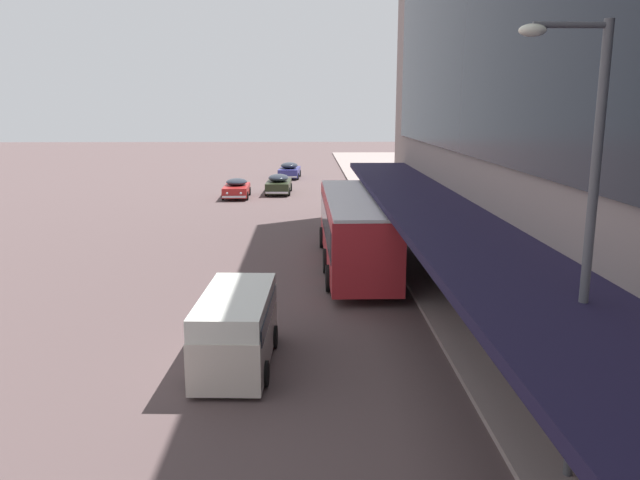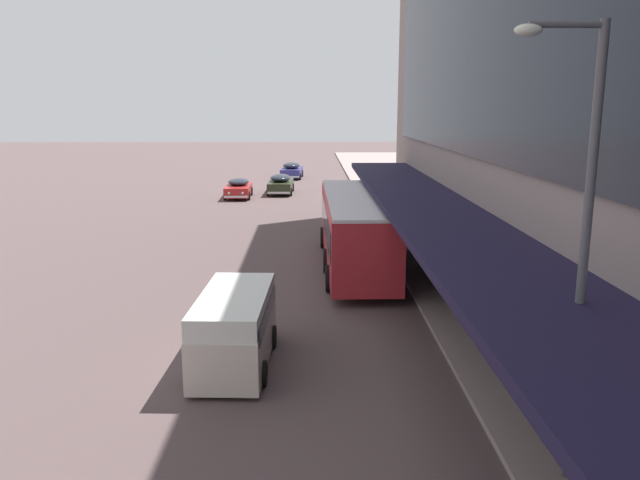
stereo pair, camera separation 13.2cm
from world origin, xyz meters
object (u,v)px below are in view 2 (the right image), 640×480
at_px(transit_bus_kerbside_front, 355,227).
at_px(sedan_oncoming_front, 281,184).
at_px(street_lamp, 577,231).
at_px(vw_van, 235,324).
at_px(sedan_lead_mid, 292,170).
at_px(sedan_lead_near, 238,188).

relative_size(transit_bus_kerbside_front, sedan_oncoming_front, 2.39).
height_order(transit_bus_kerbside_front, street_lamp, street_lamp).
bearing_deg(vw_van, sedan_lead_mid, 89.65).
bearing_deg(vw_van, transit_bus_kerbside_front, 68.88).
height_order(sedan_oncoming_front, vw_van, vw_van).
height_order(vw_van, street_lamp, street_lamp).
relative_size(sedan_oncoming_front, vw_van, 1.03).
bearing_deg(street_lamp, sedan_oncoming_front, 99.90).
bearing_deg(vw_van, street_lamp, -40.64).
xyz_separation_m(sedan_lead_mid, vw_van, (-0.27, -43.75, 0.35)).
height_order(sedan_lead_near, street_lamp, street_lamp).
bearing_deg(street_lamp, sedan_lead_mid, 97.14).
bearing_deg(transit_bus_kerbside_front, vw_van, -111.12).
bearing_deg(sedan_lead_near, street_lamp, -74.95).
bearing_deg(sedan_lead_mid, vw_van, -90.35).
bearing_deg(street_lamp, transit_bus_kerbside_front, 99.26).
xyz_separation_m(sedan_lead_near, sedan_lead_mid, (3.63, 12.82, 0.04)).
bearing_deg(sedan_lead_mid, transit_bus_kerbside_front, -83.85).
relative_size(sedan_lead_mid, sedan_oncoming_front, 0.98).
bearing_deg(street_lamp, vw_van, 139.36).
xyz_separation_m(sedan_oncoming_front, vw_van, (0.30, -33.09, 0.33)).
height_order(sedan_lead_mid, vw_van, vw_van).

